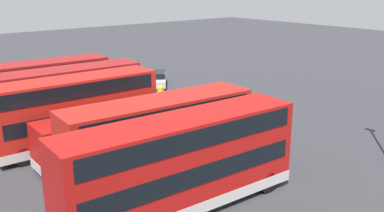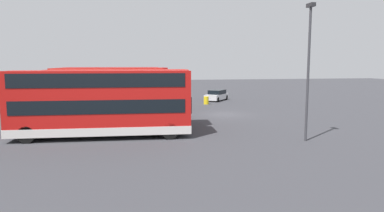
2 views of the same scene
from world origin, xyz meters
name	(u,v)px [view 2 (image 2 of 2)]	position (x,y,z in m)	size (l,w,h in m)	color
ground_plane	(224,114)	(0.00, 0.00, 0.00)	(140.00, 140.00, 0.00)	#38383D
bus_double_decker_near_end	(101,102)	(-8.86, 11.07, 2.45)	(3.21, 12.07, 4.55)	#B71411
bus_double_decker_second	(119,97)	(-5.62, 9.97, 2.45)	(3.29, 10.75, 4.55)	red
bus_single_deck_third	(119,102)	(-1.56, 10.06, 1.62)	(2.87, 10.18, 2.95)	#B71411
bus_double_decker_fourth	(109,90)	(2.02, 11.13, 2.45)	(2.90, 10.74, 4.55)	red
bus_double_decker_fifth	(114,87)	(5.21, 10.70, 2.45)	(3.01, 11.46, 4.55)	#A51919
bus_double_decker_sixth	(113,85)	(8.83, 11.02, 2.45)	(3.02, 10.81, 4.55)	#A51919
car_hatchback_silver	(217,95)	(12.54, -2.50, 0.70)	(4.62, 4.08, 1.43)	silver
lamp_post_tall	(309,63)	(-12.30, -2.05, 5.07)	(0.70, 0.30, 8.76)	#38383D
waste_bin_yellow	(206,100)	(8.64, -0.16, 0.47)	(0.60, 0.60, 0.95)	yellow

